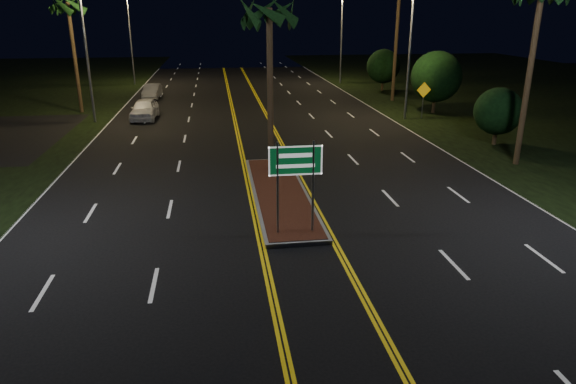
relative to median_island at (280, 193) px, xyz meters
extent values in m
plane|color=black|center=(0.00, -7.00, -0.08)|extent=(120.00, 120.00, 0.00)
cube|color=gray|center=(0.00, 0.00, -0.01)|extent=(2.25, 10.25, 0.15)
cube|color=#592819|center=(0.00, 0.00, 0.08)|extent=(2.00, 10.00, 0.02)
cylinder|color=gray|center=(-0.60, -4.20, 1.67)|extent=(0.08, 0.08, 3.20)
cylinder|color=gray|center=(0.60, -4.20, 1.67)|extent=(0.08, 0.08, 3.20)
cube|color=#07471E|center=(0.00, -4.20, 2.62)|extent=(1.80, 0.04, 1.00)
cube|color=white|center=(0.00, -4.22, 2.62)|extent=(1.80, 0.01, 1.00)
cylinder|color=gray|center=(-11.00, 17.00, 4.42)|extent=(0.18, 0.18, 9.00)
cylinder|color=gray|center=(-11.00, 37.00, 4.42)|extent=(0.18, 0.18, 9.00)
cylinder|color=gray|center=(11.00, 15.00, 4.42)|extent=(0.18, 0.18, 9.00)
cylinder|color=gray|center=(11.00, 35.00, 4.42)|extent=(0.18, 0.18, 9.00)
cylinder|color=#382819|center=(0.00, 3.50, 3.67)|extent=(0.28, 0.28, 7.50)
cylinder|color=#382819|center=(-12.80, 21.00, 3.92)|extent=(0.28, 0.28, 8.00)
cylinder|color=#382819|center=(12.50, 3.00, 4.17)|extent=(0.28, 0.28, 8.50)
cylinder|color=#382819|center=(12.80, 23.00, 4.67)|extent=(0.28, 0.28, 9.50)
cylinder|color=#382819|center=(13.50, 7.00, 0.37)|extent=(0.24, 0.24, 0.90)
sphere|color=black|center=(13.50, 7.00, 1.87)|extent=(2.70, 2.70, 2.70)
cylinder|color=#382819|center=(14.00, 17.00, 0.55)|extent=(0.24, 0.24, 1.26)
sphere|color=black|center=(14.00, 17.00, 2.65)|extent=(3.78, 3.78, 3.78)
cylinder|color=#382819|center=(13.80, 29.00, 0.46)|extent=(0.24, 0.24, 1.08)
sphere|color=black|center=(13.80, 29.00, 2.26)|extent=(3.24, 3.24, 3.24)
imported|color=white|center=(-7.63, 17.58, 0.75)|extent=(2.35, 5.11, 1.68)
imported|color=silver|center=(-8.12, 27.30, 0.63)|extent=(2.07, 4.40, 1.44)
cylinder|color=gray|center=(12.28, 15.01, 1.05)|extent=(0.07, 0.07, 2.26)
cube|color=#FCAF0D|center=(12.28, 14.99, 1.97)|extent=(1.09, 0.13, 1.09)
camera|label=1|loc=(-2.51, -20.27, 7.24)|focal=32.00mm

